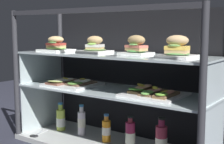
% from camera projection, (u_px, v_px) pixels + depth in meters
% --- Properties ---
extents(case_frame, '(1.41, 0.49, 0.93)m').
position_uv_depth(case_frame, '(123.00, 72.00, 2.20)').
color(case_frame, '#333338').
rests_on(case_frame, ground).
extents(riser_lower_tier, '(1.34, 0.41, 0.36)m').
position_uv_depth(riser_lower_tier, '(112.00, 118.00, 2.14)').
color(riser_lower_tier, silver).
rests_on(riser_lower_tier, case_base_deck).
extents(shelf_lower_glass, '(1.36, 0.43, 0.01)m').
position_uv_depth(shelf_lower_glass, '(112.00, 91.00, 2.11)').
color(shelf_lower_glass, silver).
rests_on(shelf_lower_glass, riser_lower_tier).
extents(riser_upper_tier, '(1.34, 0.41, 0.22)m').
position_uv_depth(riser_upper_tier, '(112.00, 73.00, 2.10)').
color(riser_upper_tier, silver).
rests_on(riser_upper_tier, shelf_lower_glass).
extents(shelf_upper_glass, '(1.36, 0.43, 0.01)m').
position_uv_depth(shelf_upper_glass, '(112.00, 55.00, 2.08)').
color(shelf_upper_glass, silver).
rests_on(shelf_upper_glass, riser_upper_tier).
extents(plated_roll_sandwich_right_of_center, '(0.20, 0.20, 0.11)m').
position_uv_depth(plated_roll_sandwich_right_of_center, '(56.00, 46.00, 2.31)').
color(plated_roll_sandwich_right_of_center, white).
rests_on(plated_roll_sandwich_right_of_center, shelf_upper_glass).
extents(plated_roll_sandwich_mid_left, '(0.19, 0.19, 0.11)m').
position_uv_depth(plated_roll_sandwich_mid_left, '(95.00, 47.00, 2.19)').
color(plated_roll_sandwich_mid_left, white).
rests_on(plated_roll_sandwich_mid_left, shelf_upper_glass).
extents(plated_roll_sandwich_near_right_corner, '(0.17, 0.17, 0.12)m').
position_uv_depth(plated_roll_sandwich_near_right_corner, '(136.00, 47.00, 2.02)').
color(plated_roll_sandwich_near_right_corner, white).
rests_on(plated_roll_sandwich_near_right_corner, shelf_upper_glass).
extents(plated_roll_sandwich_mid_right, '(0.19, 0.19, 0.13)m').
position_uv_depth(plated_roll_sandwich_mid_right, '(177.00, 49.00, 1.81)').
color(plated_roll_sandwich_mid_right, white).
rests_on(plated_roll_sandwich_mid_right, shelf_upper_glass).
extents(open_sandwich_tray_right_of_center, '(0.34, 0.33, 0.06)m').
position_uv_depth(open_sandwich_tray_right_of_center, '(71.00, 83.00, 2.26)').
color(open_sandwich_tray_right_of_center, white).
rests_on(open_sandwich_tray_right_of_center, shelf_lower_glass).
extents(open_sandwich_tray_near_left_corner, '(0.34, 0.31, 0.06)m').
position_uv_depth(open_sandwich_tray_near_left_corner, '(153.00, 93.00, 1.92)').
color(open_sandwich_tray_near_left_corner, white).
rests_on(open_sandwich_tray_near_left_corner, shelf_lower_glass).
extents(juice_bottle_near_post, '(0.07, 0.07, 0.21)m').
position_uv_depth(juice_bottle_near_post, '(61.00, 120.00, 2.46)').
color(juice_bottle_near_post, '#BFDA4E').
rests_on(juice_bottle_near_post, case_base_deck).
extents(juice_bottle_front_right_end, '(0.06, 0.06, 0.22)m').
position_uv_depth(juice_bottle_front_right_end, '(82.00, 122.00, 2.34)').
color(juice_bottle_front_right_end, white).
rests_on(juice_bottle_front_right_end, case_base_deck).
extents(juice_bottle_front_left_end, '(0.06, 0.06, 0.19)m').
position_uv_depth(juice_bottle_front_left_end, '(106.00, 130.00, 2.20)').
color(juice_bottle_front_left_end, orange).
rests_on(juice_bottle_front_left_end, case_base_deck).
extents(juice_bottle_back_center, '(0.06, 0.06, 0.21)m').
position_uv_depth(juice_bottle_back_center, '(130.00, 136.00, 2.07)').
color(juice_bottle_back_center, maroon).
rests_on(juice_bottle_back_center, case_base_deck).
extents(juice_bottle_tucked_behind, '(0.07, 0.07, 0.24)m').
position_uv_depth(juice_bottle_tucked_behind, '(161.00, 141.00, 1.95)').
color(juice_bottle_tucked_behind, '#972B40').
rests_on(juice_bottle_tucked_behind, case_base_deck).
extents(kitchen_scissors, '(0.11, 0.18, 0.01)m').
position_uv_depth(kitchen_scissors, '(36.00, 135.00, 2.34)').
color(kitchen_scissors, silver).
rests_on(kitchen_scissors, case_base_deck).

